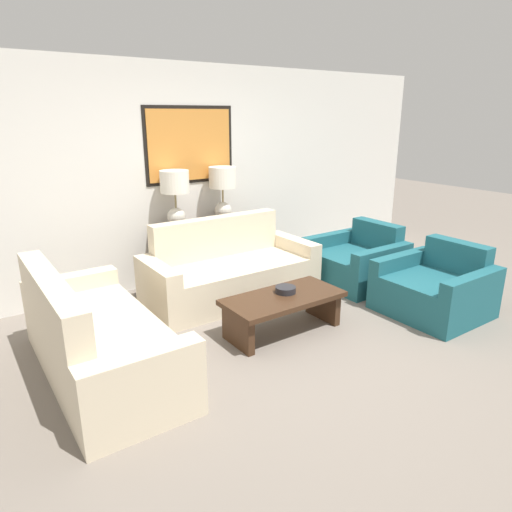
# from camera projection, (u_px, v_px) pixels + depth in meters

# --- Properties ---
(ground_plane) EXTENTS (20.00, 20.00, 0.00)m
(ground_plane) POSITION_uv_depth(u_px,v_px,m) (314.00, 347.00, 4.21)
(ground_plane) COLOR slate
(back_wall) EXTENTS (7.87, 0.12, 2.65)m
(back_wall) POSITION_uv_depth(u_px,v_px,m) (189.00, 175.00, 5.70)
(back_wall) COLOR silver
(back_wall) RESTS_ON ground_plane
(console_table) EXTENTS (1.22, 0.37, 0.75)m
(console_table) POSITION_uv_depth(u_px,v_px,m) (202.00, 253.00, 5.78)
(console_table) COLOR #332319
(console_table) RESTS_ON ground_plane
(table_lamp_left) EXTENTS (0.34, 0.34, 0.68)m
(table_lamp_left) POSITION_uv_depth(u_px,v_px,m) (175.00, 192.00, 5.36)
(table_lamp_left) COLOR silver
(table_lamp_left) RESTS_ON console_table
(table_lamp_right) EXTENTS (0.34, 0.34, 0.68)m
(table_lamp_right) POSITION_uv_depth(u_px,v_px,m) (223.00, 187.00, 5.72)
(table_lamp_right) COLOR silver
(table_lamp_right) RESTS_ON console_table
(couch_by_back_wall) EXTENTS (1.99, 0.86, 0.91)m
(couch_by_back_wall) POSITION_uv_depth(u_px,v_px,m) (230.00, 273.00, 5.28)
(couch_by_back_wall) COLOR beige
(couch_by_back_wall) RESTS_ON ground_plane
(couch_by_side) EXTENTS (0.86, 1.99, 0.91)m
(couch_by_side) POSITION_uv_depth(u_px,v_px,m) (96.00, 341.00, 3.70)
(couch_by_side) COLOR beige
(couch_by_side) RESTS_ON ground_plane
(coffee_table) EXTENTS (1.18, 0.57, 0.38)m
(coffee_table) POSITION_uv_depth(u_px,v_px,m) (283.00, 305.00, 4.44)
(coffee_table) COLOR #3D2616
(coffee_table) RESTS_ON ground_plane
(decorative_bowl) EXTENTS (0.20, 0.20, 0.06)m
(decorative_bowl) POSITION_uv_depth(u_px,v_px,m) (286.00, 290.00, 4.48)
(decorative_bowl) COLOR #232328
(decorative_bowl) RESTS_ON coffee_table
(armchair_near_back_wall) EXTENTS (0.95, 1.00, 0.74)m
(armchair_near_back_wall) POSITION_uv_depth(u_px,v_px,m) (357.00, 262.00, 5.78)
(armchair_near_back_wall) COLOR #1E5B66
(armchair_near_back_wall) RESTS_ON ground_plane
(armchair_near_camera) EXTENTS (0.95, 1.00, 0.74)m
(armchair_near_camera) POSITION_uv_depth(u_px,v_px,m) (435.00, 289.00, 4.90)
(armchair_near_camera) COLOR #1E5B66
(armchair_near_camera) RESTS_ON ground_plane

